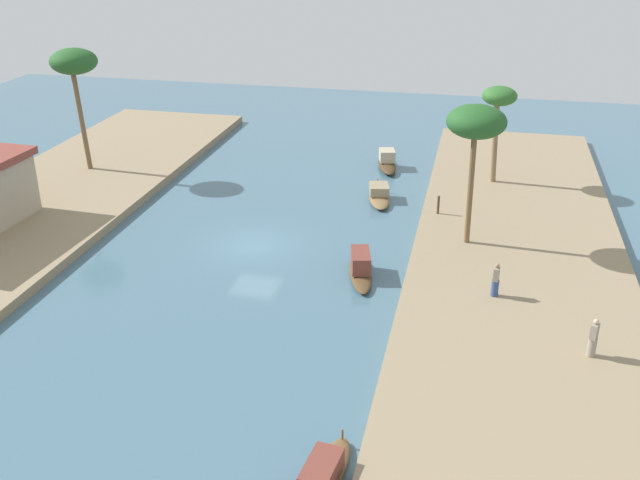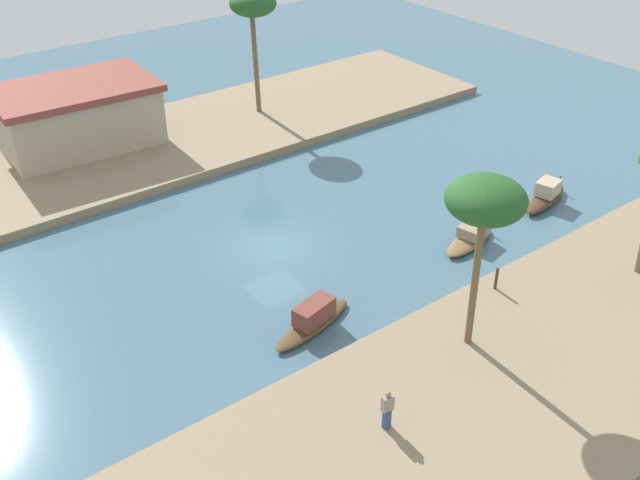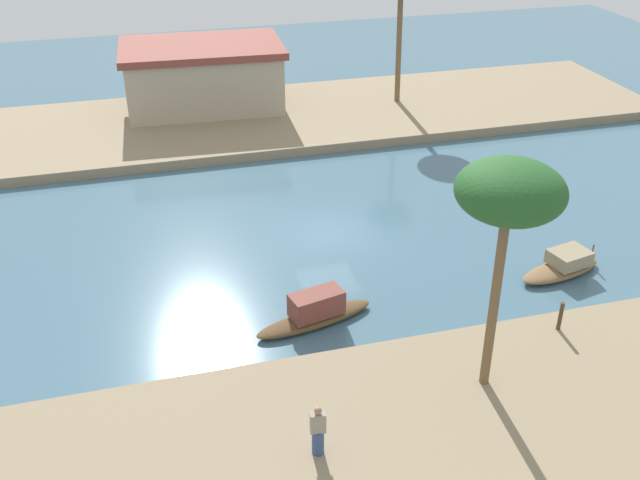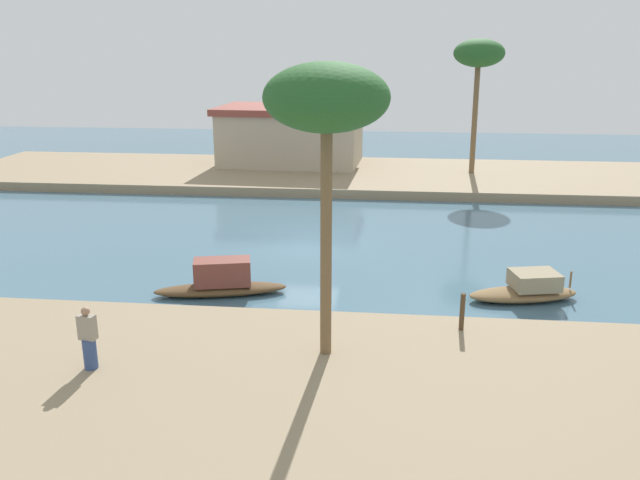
{
  "view_description": "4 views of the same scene",
  "coord_description": "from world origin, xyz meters",
  "px_view_note": "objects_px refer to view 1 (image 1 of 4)",
  "views": [
    {
      "loc": [
        -34.27,
        -11.36,
        16.64
      ],
      "look_at": [
        0.37,
        -3.57,
        0.52
      ],
      "focal_mm": 41.13,
      "sensor_mm": 36.0,
      "label": 1
    },
    {
      "loc": [
        -17.0,
        -26.09,
        19.94
      ],
      "look_at": [
        1.82,
        -1.35,
        0.43
      ],
      "focal_mm": 41.71,
      "sensor_mm": 36.0,
      "label": 2
    },
    {
      "loc": [
        -7.6,
        -26.6,
        15.48
      ],
      "look_at": [
        -0.83,
        -1.68,
        0.7
      ],
      "focal_mm": 40.84,
      "sensor_mm": 36.0,
      "label": 3
    },
    {
      "loc": [
        3.31,
        -26.55,
        8.24
      ],
      "look_at": [
        0.82,
        -3.07,
        1.1
      ],
      "focal_mm": 36.56,
      "sensor_mm": 36.0,
      "label": 4
    }
  ],
  "objects_px": {
    "sampan_midstream": "(387,162)",
    "sampan_foreground": "(324,474)",
    "sampan_downstream_large": "(379,195)",
    "person_on_near_bank": "(496,281)",
    "person_by_mooring": "(593,339)",
    "sampan_upstream_small": "(361,267)",
    "palm_tree_left_far": "(499,101)",
    "palm_tree_left_near": "(476,124)",
    "mooring_post": "(438,205)",
    "palm_tree_right_tall": "(74,64)"
  },
  "relations": [
    {
      "from": "person_by_mooring",
      "to": "sampan_foreground",
      "type": "bearing_deg",
      "value": 156.14
    },
    {
      "from": "sampan_foreground",
      "to": "palm_tree_right_tall",
      "type": "relative_size",
      "value": 0.5
    },
    {
      "from": "sampan_upstream_small",
      "to": "person_on_near_bank",
      "type": "relative_size",
      "value": 2.84
    },
    {
      "from": "sampan_midstream",
      "to": "sampan_foreground",
      "type": "relative_size",
      "value": 1.06
    },
    {
      "from": "sampan_foreground",
      "to": "sampan_upstream_small",
      "type": "xyz_separation_m",
      "value": [
        14.56,
        1.33,
        0.05
      ]
    },
    {
      "from": "palm_tree_left_far",
      "to": "palm_tree_right_tall",
      "type": "height_order",
      "value": "palm_tree_right_tall"
    },
    {
      "from": "palm_tree_right_tall",
      "to": "palm_tree_left_far",
      "type": "bearing_deg",
      "value": -82.9
    },
    {
      "from": "sampan_downstream_large",
      "to": "palm_tree_left_near",
      "type": "relative_size",
      "value": 0.53
    },
    {
      "from": "person_by_mooring",
      "to": "sampan_midstream",
      "type": "bearing_deg",
      "value": 48.2
    },
    {
      "from": "sampan_downstream_large",
      "to": "palm_tree_left_far",
      "type": "xyz_separation_m",
      "value": [
        3.76,
        -6.74,
        5.41
      ]
    },
    {
      "from": "sampan_foreground",
      "to": "palm_tree_left_near",
      "type": "relative_size",
      "value": 0.54
    },
    {
      "from": "sampan_downstream_large",
      "to": "person_by_mooring",
      "type": "xyz_separation_m",
      "value": [
        -16.11,
        -10.81,
        0.9
      ]
    },
    {
      "from": "palm_tree_left_far",
      "to": "palm_tree_right_tall",
      "type": "bearing_deg",
      "value": 97.1
    },
    {
      "from": "person_on_near_bank",
      "to": "mooring_post",
      "type": "relative_size",
      "value": 1.5
    },
    {
      "from": "sampan_downstream_large",
      "to": "person_on_near_bank",
      "type": "height_order",
      "value": "person_on_near_bank"
    },
    {
      "from": "sampan_midstream",
      "to": "palm_tree_left_near",
      "type": "relative_size",
      "value": 0.58
    },
    {
      "from": "sampan_downstream_large",
      "to": "palm_tree_left_far",
      "type": "bearing_deg",
      "value": -73.18
    },
    {
      "from": "sampan_downstream_large",
      "to": "palm_tree_left_near",
      "type": "bearing_deg",
      "value": -150.65
    },
    {
      "from": "sampan_upstream_small",
      "to": "palm_tree_right_tall",
      "type": "bearing_deg",
      "value": 49.34
    },
    {
      "from": "sampan_downstream_large",
      "to": "sampan_upstream_small",
      "type": "distance_m",
      "value": 10.29
    },
    {
      "from": "sampan_foreground",
      "to": "sampan_downstream_large",
      "type": "distance_m",
      "value": 24.9
    },
    {
      "from": "sampan_foreground",
      "to": "palm_tree_right_tall",
      "type": "bearing_deg",
      "value": 48.03
    },
    {
      "from": "sampan_midstream",
      "to": "palm_tree_left_far",
      "type": "xyz_separation_m",
      "value": [
        -2.56,
        -7.13,
        5.33
      ]
    },
    {
      "from": "sampan_downstream_large",
      "to": "person_on_near_bank",
      "type": "xyz_separation_m",
      "value": [
        -11.92,
        -7.05,
        0.88
      ]
    },
    {
      "from": "mooring_post",
      "to": "palm_tree_left_far",
      "type": "bearing_deg",
      "value": -25.01
    },
    {
      "from": "sampan_midstream",
      "to": "sampan_foreground",
      "type": "xyz_separation_m",
      "value": [
        -31.16,
        -2.32,
        -0.04
      ]
    },
    {
      "from": "sampan_downstream_large",
      "to": "mooring_post",
      "type": "height_order",
      "value": "mooring_post"
    },
    {
      "from": "sampan_midstream",
      "to": "sampan_foreground",
      "type": "height_order",
      "value": "sampan_midstream"
    },
    {
      "from": "palm_tree_left_far",
      "to": "person_by_mooring",
      "type": "bearing_deg",
      "value": -168.43
    },
    {
      "from": "sampan_midstream",
      "to": "person_by_mooring",
      "type": "height_order",
      "value": "person_by_mooring"
    },
    {
      "from": "sampan_downstream_large",
      "to": "sampan_upstream_small",
      "type": "height_order",
      "value": "sampan_upstream_small"
    },
    {
      "from": "person_by_mooring",
      "to": "sampan_downstream_large",
      "type": "bearing_deg",
      "value": 55.53
    },
    {
      "from": "person_on_near_bank",
      "to": "palm_tree_left_near",
      "type": "bearing_deg",
      "value": -156.92
    },
    {
      "from": "sampan_downstream_large",
      "to": "palm_tree_left_near",
      "type": "height_order",
      "value": "palm_tree_left_near"
    },
    {
      "from": "sampan_midstream",
      "to": "sampan_downstream_large",
      "type": "relative_size",
      "value": 1.1
    },
    {
      "from": "sampan_downstream_large",
      "to": "palm_tree_right_tall",
      "type": "xyz_separation_m",
      "value": [
        0.43,
        20.04,
        7.15
      ]
    },
    {
      "from": "person_by_mooring",
      "to": "mooring_post",
      "type": "bearing_deg",
      "value": 49.04
    },
    {
      "from": "person_on_near_bank",
      "to": "person_by_mooring",
      "type": "relative_size",
      "value": 0.98
    },
    {
      "from": "sampan_upstream_small",
      "to": "palm_tree_right_tall",
      "type": "height_order",
      "value": "palm_tree_right_tall"
    },
    {
      "from": "sampan_upstream_small",
      "to": "mooring_post",
      "type": "height_order",
      "value": "mooring_post"
    },
    {
      "from": "sampan_downstream_large",
      "to": "palm_tree_right_tall",
      "type": "distance_m",
      "value": 21.29
    },
    {
      "from": "person_on_near_bank",
      "to": "palm_tree_right_tall",
      "type": "bearing_deg",
      "value": -106.29
    },
    {
      "from": "sampan_foreground",
      "to": "palm_tree_left_near",
      "type": "height_order",
      "value": "palm_tree_left_near"
    },
    {
      "from": "sampan_midstream",
      "to": "sampan_upstream_small",
      "type": "bearing_deg",
      "value": 169.63
    },
    {
      "from": "sampan_midstream",
      "to": "sampan_upstream_small",
      "type": "height_order",
      "value": "sampan_midstream"
    },
    {
      "from": "sampan_foreground",
      "to": "person_on_near_bank",
      "type": "relative_size",
      "value": 2.46
    },
    {
      "from": "palm_tree_left_near",
      "to": "person_by_mooring",
      "type": "bearing_deg",
      "value": -151.98
    },
    {
      "from": "person_by_mooring",
      "to": "palm_tree_right_tall",
      "type": "height_order",
      "value": "palm_tree_right_tall"
    },
    {
      "from": "palm_tree_left_far",
      "to": "person_on_near_bank",
      "type": "bearing_deg",
      "value": -178.84
    },
    {
      "from": "mooring_post",
      "to": "person_on_near_bank",
      "type": "bearing_deg",
      "value": -160.78
    }
  ]
}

